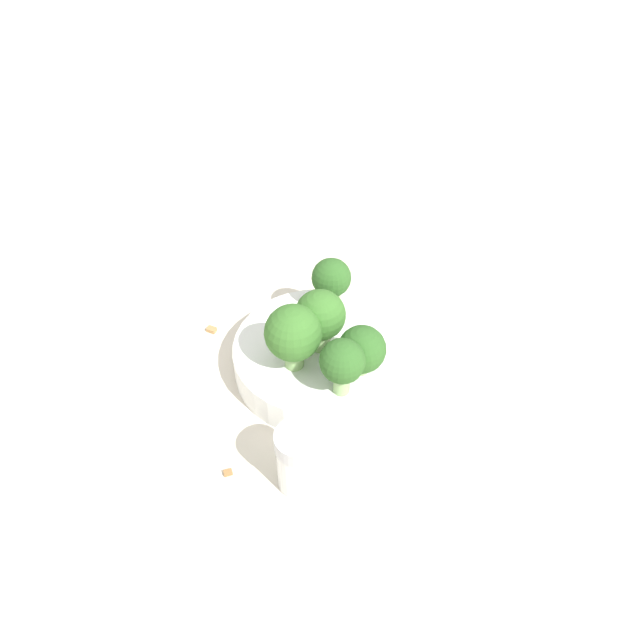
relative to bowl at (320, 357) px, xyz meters
name	(u,v)px	position (x,y,z in m)	size (l,w,h in m)	color
ground_plane	(320,368)	(0.00, 0.00, -0.02)	(3.00, 3.00, 0.00)	beige
bowl	(320,357)	(0.00, 0.00, 0.00)	(0.16, 0.16, 0.03)	white
broccoli_floret_0	(319,313)	(0.00, 0.00, 0.05)	(0.05, 0.05, 0.06)	#8EB770
broccoli_floret_1	(329,280)	(0.06, 0.00, 0.05)	(0.04, 0.04, 0.06)	#8EB770
broccoli_floret_2	(362,350)	(-0.02, -0.04, 0.04)	(0.04, 0.04, 0.05)	#8EB770
broccoli_floret_3	(293,334)	(-0.03, 0.02, 0.05)	(0.05, 0.05, 0.07)	#84AD66
broccoli_floret_4	(342,363)	(-0.05, -0.03, 0.05)	(0.04, 0.04, 0.06)	#8EB770
pepper_shaker	(299,459)	(-0.13, -0.01, 0.02)	(0.04, 0.04, 0.06)	silver
almond_crumb_0	(228,471)	(-0.13, 0.05, -0.01)	(0.01, 0.01, 0.01)	olive
almond_crumb_1	(211,328)	(0.03, 0.12, -0.01)	(0.01, 0.01, 0.01)	#AD7F4C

